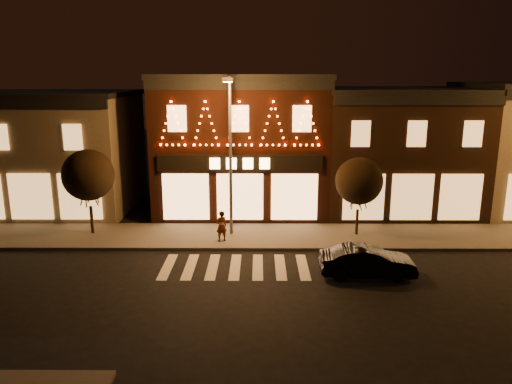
{
  "coord_description": "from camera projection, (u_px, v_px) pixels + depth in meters",
  "views": [
    {
      "loc": [
        1.05,
        -16.22,
        8.31
      ],
      "look_at": [
        0.92,
        4.0,
        3.42
      ],
      "focal_mm": 34.29,
      "sensor_mm": 36.0,
      "label": 1
    }
  ],
  "objects": [
    {
      "name": "ground",
      "position": [
        230.0,
        309.0,
        17.73
      ],
      "size": [
        120.0,
        120.0,
        0.0
      ],
      "primitive_type": "plane",
      "color": "black",
      "rests_on": "ground"
    },
    {
      "name": "sidewalk_far",
      "position": [
        277.0,
        236.0,
        25.48
      ],
      "size": [
        44.0,
        4.0,
        0.15
      ],
      "primitive_type": "cube",
      "color": "#47423D",
      "rests_on": "ground"
    },
    {
      "name": "building_left",
      "position": [
        35.0,
        150.0,
        30.55
      ],
      "size": [
        12.2,
        8.28,
        7.3
      ],
      "color": "#675F49",
      "rests_on": "ground"
    },
    {
      "name": "building_pulp",
      "position": [
        242.0,
        143.0,
        30.33
      ],
      "size": [
        10.2,
        8.34,
        8.3
      ],
      "color": "black",
      "rests_on": "ground"
    },
    {
      "name": "building_right_a",
      "position": [
        395.0,
        149.0,
        30.39
      ],
      "size": [
        9.2,
        8.28,
        7.5
      ],
      "color": "black",
      "rests_on": "ground"
    },
    {
      "name": "streetlamp_mid",
      "position": [
        230.0,
        145.0,
        24.37
      ],
      "size": [
        0.51,
        1.84,
        8.07
      ],
      "rotation": [
        0.0,
        0.0,
        -0.01
      ],
      "color": "#59595E",
      "rests_on": "sidewalk_far"
    },
    {
      "name": "tree_left",
      "position": [
        88.0,
        175.0,
        25.08
      ],
      "size": [
        2.65,
        2.65,
        4.43
      ],
      "rotation": [
        0.0,
        0.0,
        -0.11
      ],
      "color": "black",
      "rests_on": "sidewalk_far"
    },
    {
      "name": "tree_right",
      "position": [
        359.0,
        181.0,
        24.94
      ],
      "size": [
        2.42,
        2.42,
        4.05
      ],
      "rotation": [
        0.0,
        0.0,
        0.18
      ],
      "color": "black",
      "rests_on": "sidewalk_far"
    },
    {
      "name": "dark_sedan",
      "position": [
        367.0,
        262.0,
        20.47
      ],
      "size": [
        3.99,
        1.46,
        1.3
      ],
      "primitive_type": "imported",
      "rotation": [
        0.0,
        0.0,
        1.55
      ],
      "color": "black",
      "rests_on": "ground"
    },
    {
      "name": "pedestrian",
      "position": [
        221.0,
        226.0,
        24.36
      ],
      "size": [
        0.67,
        0.57,
        1.56
      ],
      "primitive_type": "imported",
      "rotation": [
        0.0,
        0.0,
        3.56
      ],
      "color": "gray",
      "rests_on": "sidewalk_far"
    }
  ]
}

